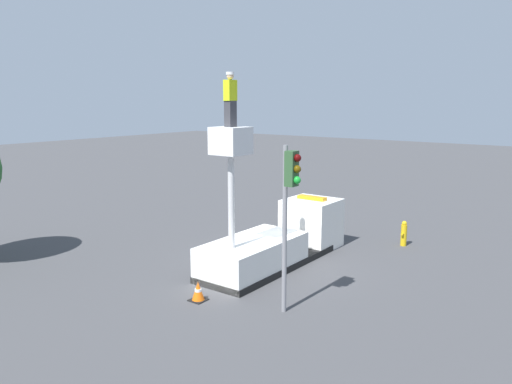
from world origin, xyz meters
TOP-DOWN VIEW (x-y plane):
  - ground_plane at (0.00, 0.00)m, footprint 120.00×120.00m
  - bucket_truck at (0.57, 0.00)m, footprint 7.34×2.15m
  - worker at (-2.22, 0.00)m, footprint 0.40×0.26m
  - traffic_light_pole at (-3.15, -2.90)m, footprint 0.34×0.57m
  - fire_hydrant at (5.61, -3.16)m, footprint 0.49×0.25m
  - traffic_cone_rear at (-4.06, -0.14)m, footprint 0.50×0.50m

SIDE VIEW (x-z plane):
  - ground_plane at x=0.00m, z-range 0.00..0.00m
  - traffic_cone_rear at x=-4.06m, z-range -0.02..0.60m
  - fire_hydrant at x=5.61m, z-range -0.01..1.09m
  - bucket_truck at x=0.57m, z-range -1.77..3.57m
  - traffic_light_pole at x=-3.15m, z-range 1.04..6.00m
  - worker at x=-2.22m, z-range 5.34..7.09m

